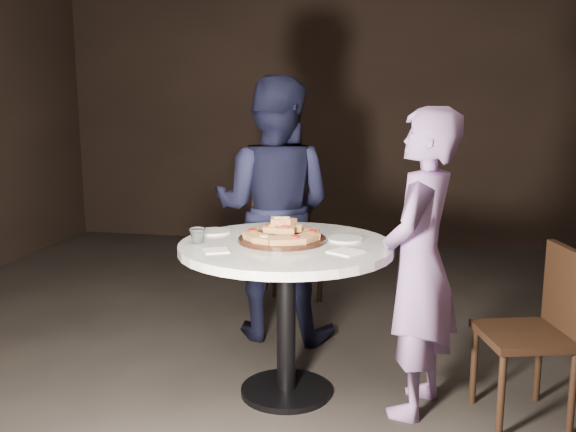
{
  "coord_description": "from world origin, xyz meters",
  "views": [
    {
      "loc": [
        0.69,
        -3.15,
        1.56
      ],
      "look_at": [
        0.07,
        0.0,
        0.95
      ],
      "focal_mm": 40.0,
      "sensor_mm": 36.0,
      "label": 1
    }
  ],
  "objects": [
    {
      "name": "floor",
      "position": [
        0.0,
        0.0,
        0.0
      ],
      "size": [
        7.0,
        7.0,
        0.0
      ],
      "primitive_type": "plane",
      "color": "black",
      "rests_on": "ground"
    },
    {
      "name": "table",
      "position": [
        0.07,
        -0.05,
        0.67
      ],
      "size": [
        1.25,
        1.25,
        0.82
      ],
      "rotation": [
        0.0,
        0.0,
        -0.16
      ],
      "color": "black",
      "rests_on": "ground"
    },
    {
      "name": "serving_board",
      "position": [
        0.04,
        -0.02,
        0.83
      ],
      "size": [
        0.53,
        0.53,
        0.02
      ],
      "primitive_type": "cylinder",
      "rotation": [
        0.0,
        0.0,
        -0.2
      ],
      "color": "black",
      "rests_on": "table"
    },
    {
      "name": "focaccia_pile",
      "position": [
        0.04,
        -0.01,
        0.87
      ],
      "size": [
        0.39,
        0.4,
        0.11
      ],
      "rotation": [
        0.0,
        0.0,
        0.11
      ],
      "color": "#A87141",
      "rests_on": "serving_board"
    },
    {
      "name": "plate_left",
      "position": [
        -0.36,
        0.12,
        0.82
      ],
      "size": [
        0.22,
        0.22,
        0.01
      ],
      "primitive_type": "cylinder",
      "rotation": [
        0.0,
        0.0,
        0.23
      ],
      "color": "white",
      "rests_on": "table"
    },
    {
      "name": "plate_right",
      "position": [
        0.36,
        0.08,
        0.82
      ],
      "size": [
        0.2,
        0.2,
        0.01
      ],
      "primitive_type": "cylinder",
      "rotation": [
        0.0,
        0.0,
        0.12
      ],
      "color": "white",
      "rests_on": "table"
    },
    {
      "name": "water_glass",
      "position": [
        -0.37,
        -0.14,
        0.86
      ],
      "size": [
        0.1,
        0.1,
        0.08
      ],
      "primitive_type": "imported",
      "rotation": [
        0.0,
        0.0,
        0.27
      ],
      "color": "silver",
      "rests_on": "table"
    },
    {
      "name": "napkin_near",
      "position": [
        -0.22,
        -0.28,
        0.82
      ],
      "size": [
        0.15,
        0.15,
        0.01
      ],
      "primitive_type": "cube",
      "rotation": [
        0.0,
        0.0,
        0.45
      ],
      "color": "white",
      "rests_on": "table"
    },
    {
      "name": "napkin_far",
      "position": [
        0.39,
        -0.19,
        0.82
      ],
      "size": [
        0.19,
        0.19,
        0.01
      ],
      "primitive_type": "cube",
      "rotation": [
        0.0,
        0.0,
        -0.55
      ],
      "color": "white",
      "rests_on": "table"
    },
    {
      "name": "chair_far",
      "position": [
        -0.18,
        1.25,
        0.52
      ],
      "size": [
        0.47,
        0.48,
        0.91
      ],
      "rotation": [
        0.0,
        0.0,
        3.04
      ],
      "color": "black",
      "rests_on": "ground"
    },
    {
      "name": "chair_right",
      "position": [
        1.33,
        -0.06,
        0.49
      ],
      "size": [
        0.51,
        0.49,
        0.85
      ],
      "rotation": [
        0.0,
        0.0,
        -1.3
      ],
      "color": "black",
      "rests_on": "ground"
    },
    {
      "name": "diner_navy",
      "position": [
        -0.17,
        0.79,
        0.84
      ],
      "size": [
        0.86,
        0.69,
        1.68
      ],
      "primitive_type": "imported",
      "rotation": [
        0.0,
        0.0,
        3.07
      ],
      "color": "black",
      "rests_on": "ground"
    },
    {
      "name": "diner_teal",
      "position": [
        0.74,
        -0.09,
        0.75
      ],
      "size": [
        0.5,
        0.63,
        1.51
      ],
      "primitive_type": "imported",
      "rotation": [
        0.0,
        0.0,
        -1.85
      ],
      "color": "#7F66A0",
      "rests_on": "ground"
    }
  ]
}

